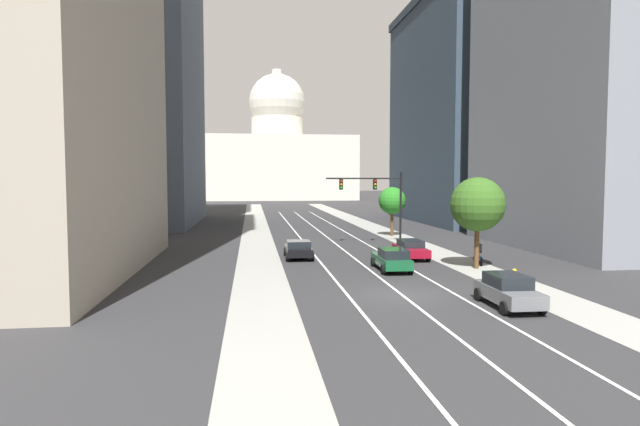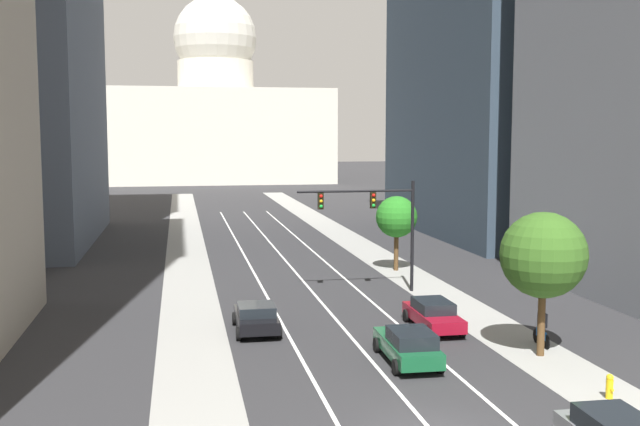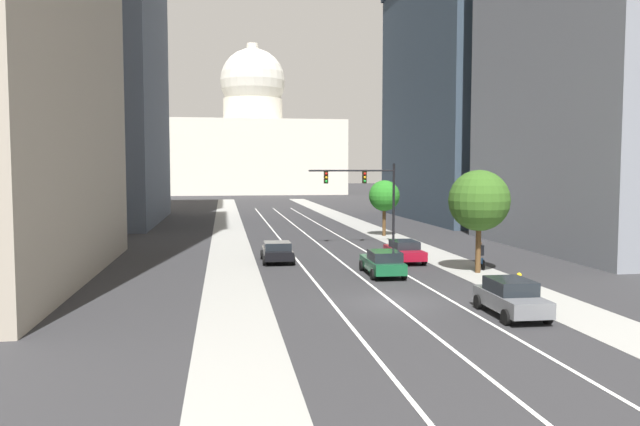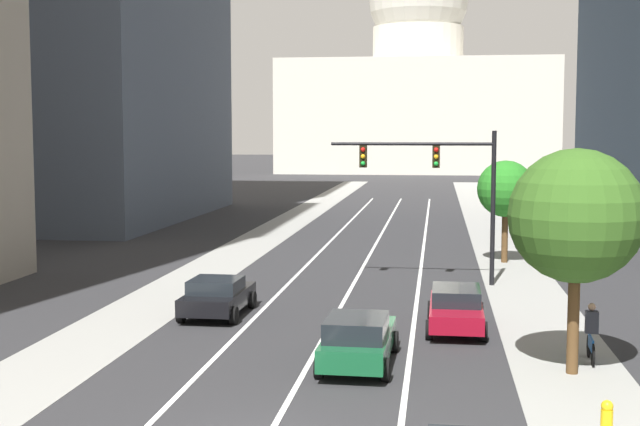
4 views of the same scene
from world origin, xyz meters
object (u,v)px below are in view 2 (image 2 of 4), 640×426
fire_hydrant (610,386)px  car_green (408,345)px  traffic_signal_mast (377,214)px  car_crimson (433,314)px  street_tree_far_right (543,255)px  capitol_building (216,118)px  cyclist (542,328)px  car_black (256,317)px  street_tree_mid_right (397,217)px

fire_hydrant → car_green: bearing=137.5°
car_green → fire_hydrant: car_green is taller
car_green → fire_hydrant: size_ratio=5.19×
traffic_signal_mast → fire_hydrant: bearing=-79.8°
car_green → traffic_signal_mast: bearing=-8.3°
car_crimson → street_tree_far_right: bearing=-148.2°
capitol_building → cyclist: bearing=-86.3°
car_crimson → street_tree_far_right: street_tree_far_right is taller
car_black → street_tree_mid_right: size_ratio=0.82×
car_green → cyclist: size_ratio=2.74×
car_green → street_tree_mid_right: size_ratio=0.91×
car_black → street_tree_mid_right: 18.62m
car_green → cyclist: bearing=-77.3°
car_black → car_crimson: bearing=-96.6°
capitol_building → cyclist: (8.02, -125.28, -11.99)m
car_green → street_tree_far_right: size_ratio=0.76×
traffic_signal_mast → cyclist: size_ratio=4.13×
cyclist → street_tree_far_right: bearing=154.3°
car_crimson → fire_hydrant: bearing=-163.5°
car_crimson → cyclist: bearing=-134.2°
street_tree_far_right → car_green: bearing=-179.9°
cyclist → street_tree_mid_right: 19.58m
fire_hydrant → car_black: bearing=135.0°
cyclist → street_tree_mid_right: size_ratio=0.33×
capitol_building → car_crimson: size_ratio=9.44×
capitol_building → traffic_signal_mast: (3.77, -112.78, -8.12)m
car_black → street_tree_far_right: size_ratio=0.69×
car_green → street_tree_mid_right: 21.61m
capitol_building → car_green: (1.41, -126.59, -12.07)m
capitol_building → street_tree_mid_right: capitol_building is taller
fire_hydrant → street_tree_mid_right: size_ratio=0.17×
street_tree_far_right → street_tree_mid_right: street_tree_far_right is taller
car_crimson → street_tree_mid_right: size_ratio=0.91×
car_green → car_black: (-5.66, 6.13, -0.05)m
street_tree_far_right → traffic_signal_mast: bearing=104.4°
car_green → street_tree_far_right: street_tree_far_right is taller
fire_hydrant → traffic_signal_mast: bearing=100.2°
capitol_building → car_crimson: (4.25, -121.54, -12.10)m
car_crimson → traffic_signal_mast: (-0.48, 8.76, 3.99)m
car_green → car_crimson: bearing=-27.9°
car_crimson → car_black: car_crimson is taller
car_black → cyclist: 13.18m
car_green → street_tree_mid_right: bearing=-13.8°
car_crimson → car_black: bearing=83.3°
traffic_signal_mast → street_tree_mid_right: size_ratio=1.37×
capitol_building → traffic_signal_mast: bearing=-88.1°
car_crimson → traffic_signal_mast: bearing=3.6°
car_green → street_tree_mid_right: street_tree_mid_right is taller
car_black → traffic_signal_mast: traffic_signal_mast is taller
car_crimson → fire_hydrant: (2.98, -10.38, -0.28)m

